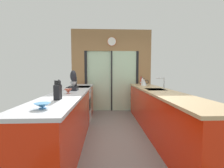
% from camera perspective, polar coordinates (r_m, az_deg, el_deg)
% --- Properties ---
extents(ground_plane, '(5.04, 7.60, 0.02)m').
position_cam_1_polar(ground_plane, '(3.75, 1.16, -16.16)').
color(ground_plane, slate).
extents(back_wall_unit, '(2.64, 0.12, 2.70)m').
position_cam_1_polar(back_wall_unit, '(5.31, -0.13, 6.73)').
color(back_wall_unit, olive).
rests_on(back_wall_unit, ground_plane).
extents(left_counter_run, '(0.62, 3.80, 0.92)m').
position_cam_1_polar(left_counter_run, '(3.22, -14.92, -10.89)').
color(left_counter_run, red).
rests_on(left_counter_run, ground_plane).
extents(right_counter_run, '(0.62, 3.80, 0.92)m').
position_cam_1_polar(right_counter_run, '(3.51, 16.74, -9.70)').
color(right_counter_run, red).
rests_on(right_counter_run, ground_plane).
extents(sink_faucet, '(0.19, 0.02, 0.26)m').
position_cam_1_polar(sink_faucet, '(3.69, 17.83, 0.92)').
color(sink_faucet, '#B7BABC').
rests_on(sink_faucet, right_counter_run).
extents(oven_range, '(0.60, 0.60, 0.92)m').
position_cam_1_polar(oven_range, '(4.29, -11.72, -7.14)').
color(oven_range, '#B7BABC').
rests_on(oven_range, ground_plane).
extents(mixing_bowl_near, '(0.17, 0.17, 0.06)m').
position_cam_1_polar(mixing_bowl_near, '(1.82, -23.84, -7.13)').
color(mixing_bowl_near, teal).
rests_on(mixing_bowl_near, left_counter_run).
extents(mixing_bowl_far, '(0.14, 0.14, 0.08)m').
position_cam_1_polar(mixing_bowl_far, '(2.93, -15.54, -2.44)').
color(mixing_bowl_far, '#BC4C38').
rests_on(mixing_bowl_far, left_counter_run).
extents(knife_block, '(0.09, 0.14, 0.28)m').
position_cam_1_polar(knife_block, '(2.33, -18.98, -2.69)').
color(knife_block, black).
rests_on(knife_block, left_counter_run).
extents(stand_mixer, '(0.17, 0.27, 0.42)m').
position_cam_1_polar(stand_mixer, '(3.41, -13.73, 0.48)').
color(stand_mixer, black).
rests_on(stand_mixer, left_counter_run).
extents(kettle, '(0.25, 0.16, 0.21)m').
position_cam_1_polar(kettle, '(4.60, 11.52, 0.64)').
color(kettle, '#B7BABC').
rests_on(kettle, right_counter_run).
extents(soap_bottle_near, '(0.07, 0.07, 0.23)m').
position_cam_1_polar(soap_bottle_near, '(4.79, 10.94, 0.83)').
color(soap_bottle_near, silver).
rests_on(soap_bottle_near, right_counter_run).
extents(soap_bottle_far, '(0.05, 0.05, 0.27)m').
position_cam_1_polar(soap_bottle_far, '(4.97, 10.42, 1.19)').
color(soap_bottle_far, '#B23D2D').
rests_on(soap_bottle_far, right_counter_run).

